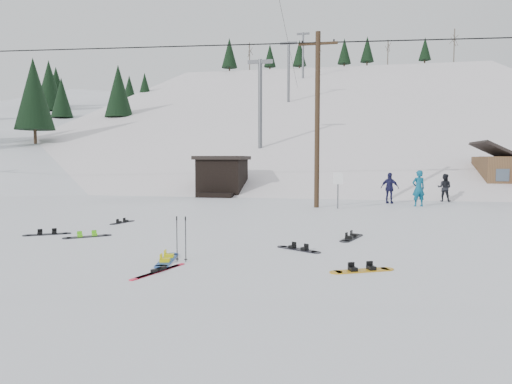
# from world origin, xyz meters

# --- Properties ---
(ground) EXTENTS (200.00, 200.00, 0.00)m
(ground) POSITION_xyz_m (0.00, 0.00, 0.00)
(ground) COLOR white
(ground) RESTS_ON ground
(ski_slope) EXTENTS (60.00, 85.24, 65.97)m
(ski_slope) POSITION_xyz_m (0.00, 55.00, -12.00)
(ski_slope) COLOR white
(ski_slope) RESTS_ON ground
(ridge_left) EXTENTS (47.54, 95.03, 58.38)m
(ridge_left) POSITION_xyz_m (-36.00, 48.00, -11.00)
(ridge_left) COLOR white
(ridge_left) RESTS_ON ground
(treeline_left) EXTENTS (20.00, 64.00, 10.00)m
(treeline_left) POSITION_xyz_m (-34.00, 40.00, 0.00)
(treeline_left) COLOR black
(treeline_left) RESTS_ON ground
(treeline_crest) EXTENTS (50.00, 6.00, 10.00)m
(treeline_crest) POSITION_xyz_m (0.00, 86.00, 0.00)
(treeline_crest) COLOR black
(treeline_crest) RESTS_ON ski_slope
(utility_pole) EXTENTS (2.00, 0.26, 9.00)m
(utility_pole) POSITION_xyz_m (2.00, 14.00, 4.68)
(utility_pole) COLOR #3A2819
(utility_pole) RESTS_ON ground
(trail_sign) EXTENTS (0.50, 0.09, 1.85)m
(trail_sign) POSITION_xyz_m (3.10, 13.58, 1.27)
(trail_sign) COLOR #595B60
(trail_sign) RESTS_ON ground
(lift_hut) EXTENTS (3.40, 4.10, 2.75)m
(lift_hut) POSITION_xyz_m (-5.00, 20.94, 1.36)
(lift_hut) COLOR black
(lift_hut) RESTS_ON ground
(lift_tower_near) EXTENTS (2.20, 0.36, 8.00)m
(lift_tower_near) POSITION_xyz_m (-4.00, 30.00, 7.86)
(lift_tower_near) COLOR #595B60
(lift_tower_near) RESTS_ON ski_slope
(lift_tower_mid) EXTENTS (2.20, 0.36, 8.00)m
(lift_tower_mid) POSITION_xyz_m (-4.00, 50.00, 14.36)
(lift_tower_mid) COLOR #595B60
(lift_tower_mid) RESTS_ON ski_slope
(lift_tower_far) EXTENTS (2.20, 0.36, 8.00)m
(lift_tower_far) POSITION_xyz_m (-4.00, 70.00, 20.86)
(lift_tower_far) COLOR #595B60
(lift_tower_far) RESTS_ON ski_slope
(hero_snowboard) EXTENTS (0.58, 1.68, 0.12)m
(hero_snowboard) POSITION_xyz_m (-0.82, 0.57, 0.03)
(hero_snowboard) COLOR #1949A2
(hero_snowboard) RESTS_ON ground
(hero_skis) EXTENTS (0.62, 1.68, 0.09)m
(hero_skis) POSITION_xyz_m (-0.57, -0.52, 0.03)
(hero_skis) COLOR red
(hero_skis) RESTS_ON ground
(ski_poles) EXTENTS (0.31, 0.08, 1.11)m
(ski_poles) POSITION_xyz_m (-0.44, 0.57, 0.57)
(ski_poles) COLOR black
(ski_poles) RESTS_ON ground
(board_scatter_a) EXTENTS (1.29, 0.93, 0.10)m
(board_scatter_a) POSITION_xyz_m (-6.23, 3.49, 0.03)
(board_scatter_a) COLOR black
(board_scatter_a) RESTS_ON ground
(board_scatter_b) EXTENTS (0.50, 1.29, 0.09)m
(board_scatter_b) POSITION_xyz_m (-5.16, 6.62, 0.02)
(board_scatter_b) COLOR black
(board_scatter_b) RESTS_ON ground
(board_scatter_c) EXTENTS (1.24, 1.06, 0.11)m
(board_scatter_c) POSITION_xyz_m (-4.66, 3.33, 0.03)
(board_scatter_c) COLOR black
(board_scatter_c) RESTS_ON ground
(board_scatter_d) EXTENTS (1.27, 0.89, 0.10)m
(board_scatter_d) POSITION_xyz_m (2.23, 2.55, 0.03)
(board_scatter_d) COLOR black
(board_scatter_d) RESTS_ON ground
(board_scatter_e) EXTENTS (1.42, 0.82, 0.11)m
(board_scatter_e) POSITION_xyz_m (3.87, 0.41, 0.03)
(board_scatter_e) COLOR orange
(board_scatter_e) RESTS_ON ground
(board_scatter_f) EXTENTS (0.75, 1.62, 0.12)m
(board_scatter_f) POSITION_xyz_m (3.69, 4.71, 0.03)
(board_scatter_f) COLOR black
(board_scatter_f) RESTS_ON ground
(skier_teal) EXTENTS (0.81, 0.65, 1.93)m
(skier_teal) POSITION_xyz_m (7.30, 15.60, 0.96)
(skier_teal) COLOR #0B5271
(skier_teal) RESTS_ON ground
(skier_dark) EXTENTS (0.97, 0.87, 1.65)m
(skier_dark) POSITION_xyz_m (9.26, 18.84, 0.82)
(skier_dark) COLOR black
(skier_dark) RESTS_ON ground
(skier_navy) EXTENTS (1.12, 0.79, 1.76)m
(skier_navy) POSITION_xyz_m (5.95, 16.93, 0.88)
(skier_navy) COLOR #1A1940
(skier_navy) RESTS_ON ground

